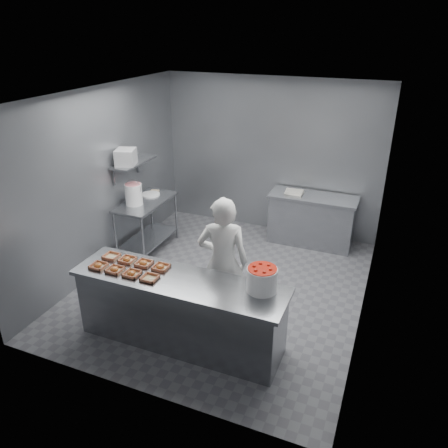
# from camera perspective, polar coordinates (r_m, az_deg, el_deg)

# --- Properties ---
(floor) EXTENTS (4.50, 4.50, 0.00)m
(floor) POSITION_cam_1_polar(r_m,az_deg,el_deg) (6.65, -0.13, -8.05)
(floor) COLOR #4C4C51
(floor) RESTS_ON ground
(ceiling) EXTENTS (4.50, 4.50, 0.00)m
(ceiling) POSITION_cam_1_polar(r_m,az_deg,el_deg) (5.63, -0.15, 16.57)
(ceiling) COLOR white
(ceiling) RESTS_ON wall_back
(wall_back) EXTENTS (4.00, 0.04, 2.80)m
(wall_back) POSITION_cam_1_polar(r_m,az_deg,el_deg) (8.01, 6.10, 8.73)
(wall_back) COLOR slate
(wall_back) RESTS_ON ground
(wall_left) EXTENTS (0.04, 4.50, 2.80)m
(wall_left) POSITION_cam_1_polar(r_m,az_deg,el_deg) (6.97, -15.59, 5.43)
(wall_left) COLOR slate
(wall_left) RESTS_ON ground
(wall_right) EXTENTS (0.04, 4.50, 2.80)m
(wall_right) POSITION_cam_1_polar(r_m,az_deg,el_deg) (5.61, 19.10, 0.17)
(wall_right) COLOR slate
(wall_right) RESTS_ON ground
(service_counter) EXTENTS (2.60, 0.70, 0.90)m
(service_counter) POSITION_cam_1_polar(r_m,az_deg,el_deg) (5.39, -5.73, -11.21)
(service_counter) COLOR slate
(service_counter) RESTS_ON ground
(prep_table) EXTENTS (0.60, 1.20, 0.90)m
(prep_table) POSITION_cam_1_polar(r_m,az_deg,el_deg) (7.52, -10.05, 0.81)
(prep_table) COLOR slate
(prep_table) RESTS_ON ground
(back_counter) EXTENTS (1.50, 0.60, 0.90)m
(back_counter) POSITION_cam_1_polar(r_m,az_deg,el_deg) (7.83, 11.36, 0.56)
(back_counter) COLOR slate
(back_counter) RESTS_ON ground
(wall_shelf) EXTENTS (0.35, 0.90, 0.03)m
(wall_shelf) POSITION_cam_1_polar(r_m,az_deg,el_deg) (7.28, -11.76, 7.90)
(wall_shelf) COLOR slate
(wall_shelf) RESTS_ON wall_left
(tray_0) EXTENTS (0.19, 0.18, 0.06)m
(tray_0) POSITION_cam_1_polar(r_m,az_deg,el_deg) (5.55, -16.10, -5.25)
(tray_0) COLOR tan
(tray_0) RESTS_ON service_counter
(tray_1) EXTENTS (0.19, 0.18, 0.06)m
(tray_1) POSITION_cam_1_polar(r_m,az_deg,el_deg) (5.41, -14.07, -5.79)
(tray_1) COLOR tan
(tray_1) RESTS_ON service_counter
(tray_2) EXTENTS (0.19, 0.18, 0.06)m
(tray_2) POSITION_cam_1_polar(r_m,az_deg,el_deg) (5.29, -11.94, -6.35)
(tray_2) COLOR tan
(tray_2) RESTS_ON service_counter
(tray_3) EXTENTS (0.19, 0.18, 0.04)m
(tray_3) POSITION_cam_1_polar(r_m,az_deg,el_deg) (5.17, -9.68, -6.96)
(tray_3) COLOR tan
(tray_3) RESTS_ON service_counter
(tray_4) EXTENTS (0.19, 0.18, 0.04)m
(tray_4) POSITION_cam_1_polar(r_m,az_deg,el_deg) (5.72, -14.49, -4.09)
(tray_4) COLOR tan
(tray_4) RESTS_ON service_counter
(tray_5) EXTENTS (0.19, 0.18, 0.06)m
(tray_5) POSITION_cam_1_polar(r_m,az_deg,el_deg) (5.59, -12.53, -4.55)
(tray_5) COLOR tan
(tray_5) RESTS_ON service_counter
(tray_6) EXTENTS (0.19, 0.18, 0.06)m
(tray_6) POSITION_cam_1_polar(r_m,az_deg,el_deg) (5.47, -10.44, -5.05)
(tray_6) COLOR tan
(tray_6) RESTS_ON service_counter
(tray_7) EXTENTS (0.19, 0.18, 0.06)m
(tray_7) POSITION_cam_1_polar(r_m,az_deg,el_deg) (5.36, -8.25, -5.57)
(tray_7) COLOR tan
(tray_7) RESTS_ON service_counter
(worker) EXTENTS (0.73, 0.59, 1.75)m
(worker) POSITION_cam_1_polar(r_m,az_deg,el_deg) (5.50, -0.14, -5.02)
(worker) COLOR silver
(worker) RESTS_ON ground
(strawberry_tub) EXTENTS (0.34, 0.34, 0.28)m
(strawberry_tub) POSITION_cam_1_polar(r_m,az_deg,el_deg) (4.86, 4.98, -7.11)
(strawberry_tub) COLOR white
(strawberry_tub) RESTS_ON service_counter
(glaze_bucket) EXTENTS (0.29, 0.28, 0.42)m
(glaze_bucket) POSITION_cam_1_polar(r_m,az_deg,el_deg) (7.23, -11.72, 3.89)
(glaze_bucket) COLOR white
(glaze_bucket) RESTS_ON prep_table
(bucket_lid) EXTENTS (0.34, 0.34, 0.02)m
(bucket_lid) POSITION_cam_1_polar(r_m,az_deg,el_deg) (7.64, -9.57, 3.83)
(bucket_lid) COLOR white
(bucket_lid) RESTS_ON prep_table
(rag) EXTENTS (0.16, 0.15, 0.02)m
(rag) POSITION_cam_1_polar(r_m,az_deg,el_deg) (7.79, -9.06, 4.26)
(rag) COLOR #CCB28C
(rag) RESTS_ON prep_table
(appliance) EXTENTS (0.38, 0.41, 0.25)m
(appliance) POSITION_cam_1_polar(r_m,az_deg,el_deg) (7.09, -12.71, 8.53)
(appliance) COLOR gray
(appliance) RESTS_ON wall_shelf
(paper_stack) EXTENTS (0.30, 0.22, 0.05)m
(paper_stack) POSITION_cam_1_polar(r_m,az_deg,el_deg) (7.71, 9.16, 4.16)
(paper_stack) COLOR silver
(paper_stack) RESTS_ON back_counter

